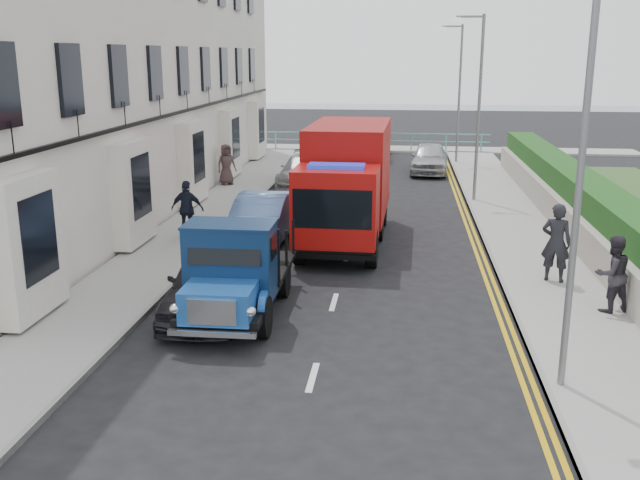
{
  "coord_description": "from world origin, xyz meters",
  "views": [
    {
      "loc": [
        1.47,
        -13.6,
        5.63
      ],
      "look_at": [
        -0.37,
        2.34,
        1.4
      ],
      "focal_mm": 40.0,
      "sensor_mm": 36.0,
      "label": 1
    }
  ],
  "objects": [
    {
      "name": "pavement_west",
      "position": [
        -5.2,
        9.0,
        0.06
      ],
      "size": [
        2.4,
        38.0,
        0.12
      ],
      "primitive_type": "cube",
      "color": "gray",
      "rests_on": "ground"
    },
    {
      "name": "pedestrian_east_far",
      "position": [
        6.1,
        1.81,
        0.97
      ],
      "size": [
        1.0,
        0.9,
        1.71
      ],
      "primitive_type": "imported",
      "rotation": [
        0.0,
        0.0,
        3.5
      ],
      "color": "#2B272F",
      "rests_on": "pavement_east"
    },
    {
      "name": "pedestrian_east_near",
      "position": [
        5.31,
        3.87,
        1.11
      ],
      "size": [
        0.84,
        0.69,
        1.98
      ],
      "primitive_type": "imported",
      "rotation": [
        0.0,
        0.0,
        2.8
      ],
      "color": "black",
      "rests_on": "pavement_east"
    },
    {
      "name": "sea_plane",
      "position": [
        0.0,
        60.0,
        0.0
      ],
      "size": [
        120.0,
        120.0,
        0.0
      ],
      "primitive_type": "plane",
      "color": "slate",
      "rests_on": "ground"
    },
    {
      "name": "pedestrian_west_near",
      "position": [
        -4.99,
        7.07,
        1.0
      ],
      "size": [
        1.05,
        0.49,
        1.76
      ],
      "primitive_type": "imported",
      "rotation": [
        0.0,
        0.0,
        3.08
      ],
      "color": "black",
      "rests_on": "pavement_west"
    },
    {
      "name": "lamp_far",
      "position": [
        4.18,
        24.0,
        4.0
      ],
      "size": [
        1.23,
        0.18,
        7.0
      ],
      "color": "slate",
      "rests_on": "ground"
    },
    {
      "name": "terrace_west",
      "position": [
        -9.47,
        13.0,
        7.17
      ],
      "size": [
        6.31,
        30.2,
        14.25
      ],
      "color": "white",
      "rests_on": "ground"
    },
    {
      "name": "ground",
      "position": [
        0.0,
        0.0,
        0.0
      ],
      "size": [
        120.0,
        120.0,
        0.0
      ],
      "primitive_type": "plane",
      "color": "black",
      "rests_on": "ground"
    },
    {
      "name": "red_lorry",
      "position": [
        -0.16,
        7.63,
        1.88
      ],
      "size": [
        2.45,
        6.79,
        3.53
      ],
      "rotation": [
        0.0,
        0.0,
        -0.03
      ],
      "color": "black",
      "rests_on": "ground"
    },
    {
      "name": "parked_car_front",
      "position": [
        -2.6,
        1.0,
        0.73
      ],
      "size": [
        1.88,
        4.35,
        1.46
      ],
      "primitive_type": "imported",
      "rotation": [
        0.0,
        0.0,
        0.04
      ],
      "color": "black",
      "rests_on": "ground"
    },
    {
      "name": "parked_car_rear",
      "position": [
        -2.76,
        16.86,
        0.66
      ],
      "size": [
        1.98,
        4.59,
        1.32
      ],
      "primitive_type": "imported",
      "rotation": [
        0.0,
        0.0,
        -0.03
      ],
      "color": "#99999D",
      "rests_on": "ground"
    },
    {
      "name": "lamp_mid",
      "position": [
        4.18,
        14.0,
        4.0
      ],
      "size": [
        1.23,
        0.18,
        7.0
      ],
      "color": "slate",
      "rests_on": "ground"
    },
    {
      "name": "seafront_car_right",
      "position": [
        2.8,
        20.87,
        0.72
      ],
      "size": [
        1.97,
        4.35,
        1.45
      ],
      "primitive_type": "imported",
      "rotation": [
        0.0,
        0.0,
        -0.06
      ],
      "color": "#A5A5AA",
      "rests_on": "ground"
    },
    {
      "name": "pavement_east",
      "position": [
        5.3,
        9.0,
        0.06
      ],
      "size": [
        2.6,
        38.0,
        0.12
      ],
      "primitive_type": "cube",
      "color": "gray",
      "rests_on": "ground"
    },
    {
      "name": "seafront_railing",
      "position": [
        0.0,
        28.2,
        0.58
      ],
      "size": [
        13.0,
        0.08,
        1.11
      ],
      "color": "#59B2A5",
      "rests_on": "ground"
    },
    {
      "name": "pedestrian_west_far",
      "position": [
        -6.0,
        16.09,
        0.99
      ],
      "size": [
        1.01,
        0.95,
        1.73
      ],
      "primitive_type": "imported",
      "rotation": [
        0.0,
        0.0,
        0.66
      ],
      "color": "#3D2C2C",
      "rests_on": "pavement_west"
    },
    {
      "name": "garden_east",
      "position": [
        7.21,
        9.0,
        0.9
      ],
      "size": [
        1.45,
        28.0,
        1.75
      ],
      "color": "#B2AD9E",
      "rests_on": "ground"
    },
    {
      "name": "bedford_lorry",
      "position": [
        -2.02,
        0.51,
        1.01
      ],
      "size": [
        1.91,
        4.67,
        2.19
      ],
      "rotation": [
        0.0,
        0.0,
        0.0
      ],
      "color": "black",
      "rests_on": "ground"
    },
    {
      "name": "lamp_near",
      "position": [
        4.18,
        -2.0,
        4.0
      ],
      "size": [
        1.23,
        0.18,
        7.0
      ],
      "color": "slate",
      "rests_on": "ground"
    },
    {
      "name": "promenade",
      "position": [
        0.0,
        29.0,
        0.06
      ],
      "size": [
        30.0,
        2.5,
        0.12
      ],
      "primitive_type": "cube",
      "color": "gray",
      "rests_on": "ground"
    },
    {
      "name": "seafront_car_left",
      "position": [
        -0.5,
        26.0,
        0.75
      ],
      "size": [
        2.56,
        5.41,
        1.49
      ],
      "primitive_type": "imported",
      "rotation": [
        0.0,
        0.0,
        3.16
      ],
      "color": "black",
      "rests_on": "ground"
    },
    {
      "name": "parked_car_mid",
      "position": [
        -2.71,
        7.16,
        0.73
      ],
      "size": [
        1.69,
        4.48,
        1.46
      ],
      "primitive_type": "imported",
      "rotation": [
        0.0,
        0.0,
        -0.03
      ],
      "color": "#5377B3",
      "rests_on": "ground"
    }
  ]
}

